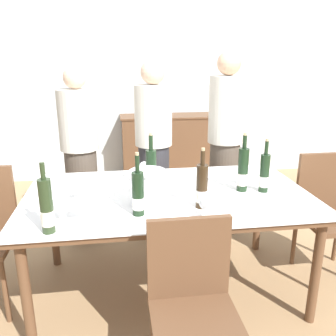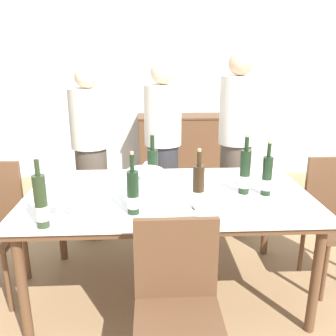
{
  "view_description": "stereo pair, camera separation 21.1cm",
  "coord_description": "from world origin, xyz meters",
  "views": [
    {
      "loc": [
        -0.32,
        -2.21,
        1.62
      ],
      "look_at": [
        0.0,
        0.0,
        0.93
      ],
      "focal_mm": 38.0,
      "sensor_mm": 36.0,
      "label": 1
    },
    {
      "loc": [
        -0.11,
        -2.23,
        1.62
      ],
      "look_at": [
        0.0,
        0.0,
        0.93
      ],
      "focal_mm": 38.0,
      "sensor_mm": 36.0,
      "label": 2
    }
  ],
  "objects": [
    {
      "name": "wine_glass_0",
      "position": [
        -0.65,
        -0.34,
        0.85
      ],
      "size": [
        0.08,
        0.08,
        0.15
      ],
      "color": "white",
      "rests_on": "dining_table"
    },
    {
      "name": "wine_glass_3",
      "position": [
        -0.55,
        -0.34,
        0.85
      ],
      "size": [
        0.08,
        0.08,
        0.15
      ],
      "color": "white",
      "rests_on": "dining_table"
    },
    {
      "name": "wine_glass_2",
      "position": [
        -0.13,
        0.3,
        0.85
      ],
      "size": [
        0.07,
        0.07,
        0.14
      ],
      "color": "white",
      "rests_on": "dining_table"
    },
    {
      "name": "chair_near_front",
      "position": [
        0.01,
        -0.79,
        0.51
      ],
      "size": [
        0.42,
        0.42,
        0.88
      ],
      "color": "brown",
      "rests_on": "ground_plane"
    },
    {
      "name": "wine_glass_1",
      "position": [
        -0.57,
        -0.06,
        0.85
      ],
      "size": [
        0.07,
        0.07,
        0.14
      ],
      "color": "white",
      "rests_on": "dining_table"
    },
    {
      "name": "ground_plane",
      "position": [
        0.0,
        0.0,
        0.0
      ],
      "size": [
        12.0,
        12.0,
        0.0
      ],
      "primitive_type": "plane",
      "color": "#A37F56"
    },
    {
      "name": "wine_glass_4",
      "position": [
        0.15,
        -0.43,
        0.85
      ],
      "size": [
        0.09,
        0.09,
        0.15
      ],
      "color": "white",
      "rests_on": "dining_table"
    },
    {
      "name": "wine_bottle_2",
      "position": [
        -0.7,
        -0.46,
        0.89
      ],
      "size": [
        0.07,
        0.07,
        0.38
      ],
      "color": "#28381E",
      "rests_on": "dining_table"
    },
    {
      "name": "wine_bottle_4",
      "position": [
        0.17,
        -0.26,
        0.88
      ],
      "size": [
        0.07,
        0.07,
        0.37
      ],
      "color": "#332314",
      "rests_on": "dining_table"
    },
    {
      "name": "person_host",
      "position": [
        -0.65,
        0.89,
        0.78
      ],
      "size": [
        0.33,
        0.33,
        1.56
      ],
      "color": "#51473D",
      "rests_on": "ground_plane"
    },
    {
      "name": "wine_bottle_1",
      "position": [
        0.51,
        -0.02,
        0.89
      ],
      "size": [
        0.07,
        0.07,
        0.4
      ],
      "color": "black",
      "rests_on": "dining_table"
    },
    {
      "name": "wine_bottle_3",
      "position": [
        0.65,
        -0.05,
        0.88
      ],
      "size": [
        0.07,
        0.07,
        0.37
      ],
      "color": "black",
      "rests_on": "dining_table"
    },
    {
      "name": "ice_bucket",
      "position": [
        -0.15,
        -0.15,
        0.86
      ],
      "size": [
        0.23,
        0.23,
        0.22
      ],
      "color": "white",
      "rests_on": "dining_table"
    },
    {
      "name": "dining_table",
      "position": [
        0.0,
        0.0,
        0.69
      ],
      "size": [
        1.9,
        1.11,
        0.75
      ],
      "color": "brown",
      "rests_on": "ground_plane"
    },
    {
      "name": "person_guest_left",
      "position": [
        0.0,
        0.89,
        0.81
      ],
      "size": [
        0.33,
        0.33,
        1.61
      ],
      "color": "#2D2D33",
      "rests_on": "ground_plane"
    },
    {
      "name": "sideboard_cabinet",
      "position": [
        0.4,
        2.41,
        0.45
      ],
      "size": [
        1.35,
        0.46,
        0.9
      ],
      "color": "brown",
      "rests_on": "ground_plane"
    },
    {
      "name": "person_guest_right",
      "position": [
        0.67,
        0.9,
        0.85
      ],
      "size": [
        0.33,
        0.33,
        1.69
      ],
      "color": "#51473D",
      "rests_on": "ground_plane"
    },
    {
      "name": "wine_bottle_0",
      "position": [
        -0.1,
        0.11,
        0.88
      ],
      "size": [
        0.07,
        0.07,
        0.39
      ],
      "color": "black",
      "rests_on": "dining_table"
    },
    {
      "name": "wine_bottle_5",
      "position": [
        -0.22,
        -0.31,
        0.87
      ],
      "size": [
        0.07,
        0.07,
        0.37
      ],
      "color": "black",
      "rests_on": "dining_table"
    },
    {
      "name": "back_wall",
      "position": [
        0.0,
        2.7,
        1.4
      ],
      "size": [
        8.0,
        0.1,
        2.8
      ],
      "color": "silver",
      "rests_on": "ground_plane"
    }
  ]
}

